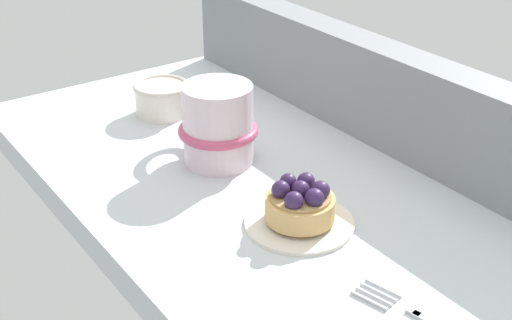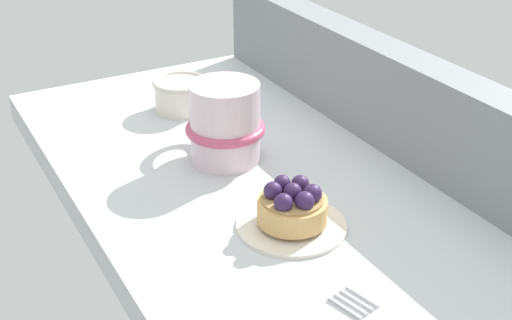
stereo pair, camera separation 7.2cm
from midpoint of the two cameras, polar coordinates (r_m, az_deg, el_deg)
ground_plane at (r=75.20cm, az=4.67°, el=-3.71°), size 80.31×39.23×3.53cm
window_rail_back at (r=81.60cm, az=15.09°, el=3.96°), size 78.70×4.82×11.50cm
dessert_plate at (r=68.27cm, az=5.95°, el=-5.24°), size 10.69×10.69×0.81cm
raspberry_tart at (r=67.10cm, az=6.05°, el=-3.72°), size 6.73×6.73×4.05cm
coffee_mug at (r=78.45cm, az=0.04°, el=2.98°), size 12.38×8.96×9.14cm
sugar_bowl at (r=92.11cm, az=-3.88°, el=5.29°), size 7.19×7.19×4.19cm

